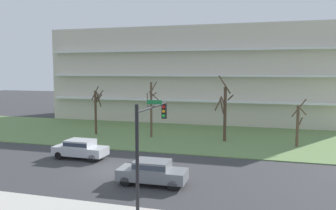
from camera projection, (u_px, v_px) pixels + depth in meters
The scene contains 10 objects.
ground at pixel (116, 171), 24.80m from camera, with size 160.00×160.00×0.00m, color #38383A.
grass_lawn_strip at pixel (169, 135), 38.19m from camera, with size 80.00×16.00×0.08m, color #66844C.
apartment_building at pixel (195, 75), 51.37m from camera, with size 39.96×13.91×13.08m.
tree_far_left at pixel (96, 109), 38.57m from camera, with size 1.37×1.30×5.49m.
tree_left at pixel (151, 108), 36.75m from camera, with size 1.43×1.44×6.04m.
tree_center at pixel (225, 111), 34.60m from camera, with size 1.87×1.64×6.76m.
tree_right at pixel (298, 124), 32.28m from camera, with size 1.33×1.57×4.57m.
sedan_gray_near_left at pixel (152, 171), 21.86m from camera, with size 4.43×1.88×1.57m.
sedan_silver_center_left at pixel (80, 148), 28.29m from camera, with size 4.44×1.90×1.57m.
traffic_signal_mast at pixel (149, 133), 18.68m from camera, with size 0.90×5.11×5.62m.
Camera 1 is at (10.26, -22.22, 7.30)m, focal length 36.78 mm.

